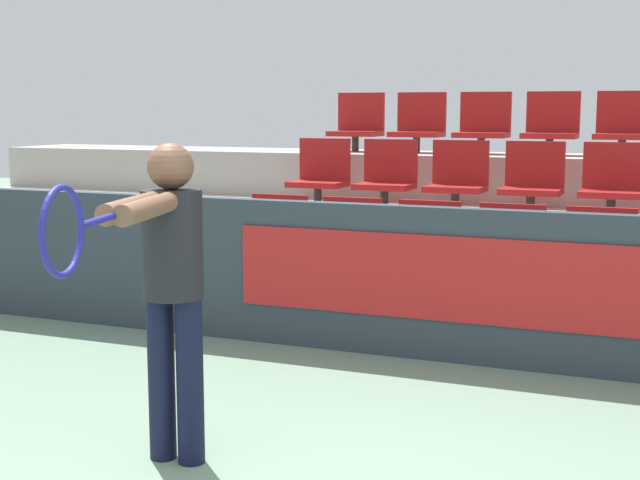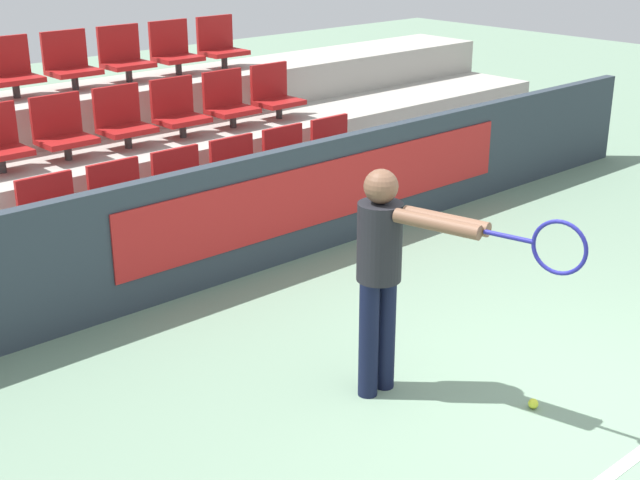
# 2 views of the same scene
# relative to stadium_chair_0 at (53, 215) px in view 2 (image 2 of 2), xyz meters

# --- Properties ---
(ground_plane) EXTENTS (30.00, 30.00, 0.00)m
(ground_plane) POSITION_rel_stadium_chair_0_xyz_m (1.57, -4.03, -0.69)
(ground_plane) COLOR gray
(barrier_wall) EXTENTS (11.24, 0.14, 1.04)m
(barrier_wall) POSITION_rel_stadium_chair_0_xyz_m (1.59, -0.69, -0.16)
(barrier_wall) COLOR #2D3842
(barrier_wall) RESTS_ON ground
(bleacher_tier_front) EXTENTS (10.84, 0.98, 0.42)m
(bleacher_tier_front) POSITION_rel_stadium_chair_0_xyz_m (1.57, -0.12, -0.47)
(bleacher_tier_front) COLOR #ADA89E
(bleacher_tier_front) RESTS_ON ground
(bleacher_tier_middle) EXTENTS (10.84, 0.98, 0.85)m
(bleacher_tier_middle) POSITION_rel_stadium_chair_0_xyz_m (1.57, 0.86, -0.26)
(bleacher_tier_middle) COLOR #ADA89E
(bleacher_tier_middle) RESTS_ON ground
(bleacher_tier_back) EXTENTS (10.84, 0.98, 1.27)m
(bleacher_tier_back) POSITION_rel_stadium_chair_0_xyz_m (1.57, 1.83, -0.05)
(bleacher_tier_back) COLOR #ADA89E
(bleacher_tier_back) RESTS_ON ground
(stadium_chair_0) EXTENTS (0.48, 0.38, 0.58)m
(stadium_chair_0) POSITION_rel_stadium_chair_0_xyz_m (0.00, 0.00, 0.00)
(stadium_chair_0) COLOR #333333
(stadium_chair_0) RESTS_ON bleacher_tier_front
(stadium_chair_1) EXTENTS (0.48, 0.38, 0.58)m
(stadium_chair_1) POSITION_rel_stadium_chair_0_xyz_m (0.63, 0.00, 0.00)
(stadium_chair_1) COLOR #333333
(stadium_chair_1) RESTS_ON bleacher_tier_front
(stadium_chair_2) EXTENTS (0.48, 0.38, 0.58)m
(stadium_chair_2) POSITION_rel_stadium_chair_0_xyz_m (1.25, 0.00, 0.00)
(stadium_chair_2) COLOR #333333
(stadium_chair_2) RESTS_ON bleacher_tier_front
(stadium_chair_3) EXTENTS (0.48, 0.38, 0.58)m
(stadium_chair_3) POSITION_rel_stadium_chair_0_xyz_m (1.88, 0.00, 0.00)
(stadium_chair_3) COLOR #333333
(stadium_chair_3) RESTS_ON bleacher_tier_front
(stadium_chair_4) EXTENTS (0.48, 0.38, 0.58)m
(stadium_chair_4) POSITION_rel_stadium_chair_0_xyz_m (2.51, 0.00, 0.00)
(stadium_chair_4) COLOR #333333
(stadium_chair_4) RESTS_ON bleacher_tier_front
(stadium_chair_5) EXTENTS (0.48, 0.38, 0.58)m
(stadium_chair_5) POSITION_rel_stadium_chair_0_xyz_m (3.13, 0.00, 0.00)
(stadium_chair_5) COLOR #333333
(stadium_chair_5) RESTS_ON bleacher_tier_front
(stadium_chair_7) EXTENTS (0.48, 0.38, 0.58)m
(stadium_chair_7) POSITION_rel_stadium_chair_0_xyz_m (0.63, 0.98, 0.42)
(stadium_chair_7) COLOR #333333
(stadium_chair_7) RESTS_ON bleacher_tier_middle
(stadium_chair_8) EXTENTS (0.48, 0.38, 0.58)m
(stadium_chair_8) POSITION_rel_stadium_chair_0_xyz_m (1.25, 0.98, 0.42)
(stadium_chair_8) COLOR #333333
(stadium_chair_8) RESTS_ON bleacher_tier_middle
(stadium_chair_9) EXTENTS (0.48, 0.38, 0.58)m
(stadium_chair_9) POSITION_rel_stadium_chair_0_xyz_m (1.88, 0.98, 0.42)
(stadium_chair_9) COLOR #333333
(stadium_chair_9) RESTS_ON bleacher_tier_middle
(stadium_chair_10) EXTENTS (0.48, 0.38, 0.58)m
(stadium_chair_10) POSITION_rel_stadium_chair_0_xyz_m (2.51, 0.98, 0.42)
(stadium_chair_10) COLOR #333333
(stadium_chair_10) RESTS_ON bleacher_tier_middle
(stadium_chair_11) EXTENTS (0.48, 0.38, 0.58)m
(stadium_chair_11) POSITION_rel_stadium_chair_0_xyz_m (3.13, 0.98, 0.42)
(stadium_chair_11) COLOR #333333
(stadium_chair_11) RESTS_ON bleacher_tier_middle
(stadium_chair_13) EXTENTS (0.48, 0.38, 0.58)m
(stadium_chair_13) POSITION_rel_stadium_chair_0_xyz_m (0.63, 1.95, 0.85)
(stadium_chair_13) COLOR #333333
(stadium_chair_13) RESTS_ON bleacher_tier_back
(stadium_chair_14) EXTENTS (0.48, 0.38, 0.58)m
(stadium_chair_14) POSITION_rel_stadium_chair_0_xyz_m (1.25, 1.95, 0.85)
(stadium_chair_14) COLOR #333333
(stadium_chair_14) RESTS_ON bleacher_tier_back
(stadium_chair_15) EXTENTS (0.48, 0.38, 0.58)m
(stadium_chair_15) POSITION_rel_stadium_chair_0_xyz_m (1.88, 1.95, 0.85)
(stadium_chair_15) COLOR #333333
(stadium_chair_15) RESTS_ON bleacher_tier_back
(stadium_chair_16) EXTENTS (0.48, 0.38, 0.58)m
(stadium_chair_16) POSITION_rel_stadium_chair_0_xyz_m (2.51, 1.95, 0.85)
(stadium_chair_16) COLOR #333333
(stadium_chair_16) RESTS_ON bleacher_tier_back
(stadium_chair_17) EXTENTS (0.48, 0.38, 0.58)m
(stadium_chair_17) POSITION_rel_stadium_chair_0_xyz_m (3.13, 1.95, 0.85)
(stadium_chair_17) COLOR #333333
(stadium_chair_17) RESTS_ON bleacher_tier_back
(tennis_player) EXTENTS (0.45, 1.42, 1.53)m
(tennis_player) POSITION_rel_stadium_chair_0_xyz_m (0.84, -2.96, 0.25)
(tennis_player) COLOR black
(tennis_player) RESTS_ON ground
(tennis_ball) EXTENTS (0.07, 0.07, 0.07)m
(tennis_ball) POSITION_rel_stadium_chair_0_xyz_m (1.41, -3.72, -0.65)
(tennis_ball) COLOR #CCDB33
(tennis_ball) RESTS_ON ground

